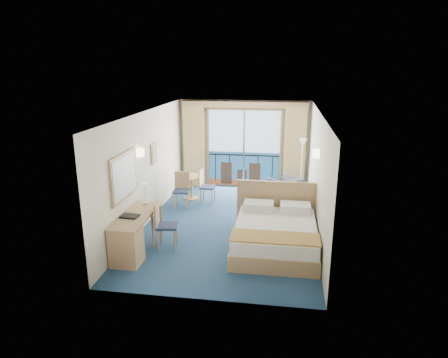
# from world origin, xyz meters

# --- Properties ---
(floor) EXTENTS (6.50, 6.50, 0.00)m
(floor) POSITION_xyz_m (0.00, 0.00, 0.00)
(floor) COLOR navy
(floor) RESTS_ON ground
(room_walls) EXTENTS (4.04, 6.54, 2.72)m
(room_walls) POSITION_xyz_m (0.00, 0.00, 1.78)
(room_walls) COLOR beige
(room_walls) RESTS_ON ground
(balcony_door) EXTENTS (2.36, 0.03, 2.52)m
(balcony_door) POSITION_xyz_m (-0.01, 3.22, 1.14)
(balcony_door) COLOR navy
(balcony_door) RESTS_ON room_walls
(curtain_left) EXTENTS (0.65, 0.22, 2.55)m
(curtain_left) POSITION_xyz_m (-1.55, 3.07, 1.28)
(curtain_left) COLOR tan
(curtain_left) RESTS_ON room_walls
(curtain_right) EXTENTS (0.65, 0.22, 2.55)m
(curtain_right) POSITION_xyz_m (1.55, 3.07, 1.28)
(curtain_right) COLOR tan
(curtain_right) RESTS_ON room_walls
(pelmet) EXTENTS (3.80, 0.25, 0.18)m
(pelmet) POSITION_xyz_m (0.00, 3.10, 2.58)
(pelmet) COLOR #A08157
(pelmet) RESTS_ON room_walls
(mirror) EXTENTS (0.05, 1.25, 0.95)m
(mirror) POSITION_xyz_m (-1.97, -1.50, 1.55)
(mirror) COLOR #A08157
(mirror) RESTS_ON room_walls
(wall_print) EXTENTS (0.04, 0.42, 0.52)m
(wall_print) POSITION_xyz_m (-1.97, 0.45, 1.60)
(wall_print) COLOR #A08157
(wall_print) RESTS_ON room_walls
(sconce_left) EXTENTS (0.18, 0.18, 0.18)m
(sconce_left) POSITION_xyz_m (-1.94, -0.60, 1.85)
(sconce_left) COLOR beige
(sconce_left) RESTS_ON room_walls
(sconce_right) EXTENTS (0.18, 0.18, 0.18)m
(sconce_right) POSITION_xyz_m (1.94, -0.15, 1.85)
(sconce_right) COLOR beige
(sconce_right) RESTS_ON room_walls
(bed) EXTENTS (1.87, 2.22, 1.17)m
(bed) POSITION_xyz_m (1.13, -1.15, 0.33)
(bed) COLOR #A08157
(bed) RESTS_ON ground
(nightstand) EXTENTS (0.44, 0.42, 0.58)m
(nightstand) POSITION_xyz_m (1.76, 0.24, 0.29)
(nightstand) COLOR tan
(nightstand) RESTS_ON ground
(phone) EXTENTS (0.21, 0.17, 0.09)m
(phone) POSITION_xyz_m (1.77, 0.24, 0.62)
(phone) COLOR silver
(phone) RESTS_ON nightstand
(armchair) EXTENTS (1.06, 1.06, 0.69)m
(armchair) POSITION_xyz_m (1.31, 1.97, 0.35)
(armchair) COLOR #4C4F5C
(armchair) RESTS_ON ground
(floor_lamp) EXTENTS (0.24, 0.24, 1.74)m
(floor_lamp) POSITION_xyz_m (1.74, 2.24, 1.32)
(floor_lamp) COLOR silver
(floor_lamp) RESTS_ON ground
(desk) EXTENTS (0.59, 1.71, 0.80)m
(desk) POSITION_xyz_m (-1.70, -2.14, 0.44)
(desk) COLOR #A08157
(desk) RESTS_ON ground
(desk_chair) EXTENTS (0.50, 0.49, 1.00)m
(desk_chair) POSITION_xyz_m (-1.22, -1.44, 0.56)
(desk_chair) COLOR #202B4C
(desk_chair) RESTS_ON ground
(folder) EXTENTS (0.36, 0.28, 0.03)m
(folder) POSITION_xyz_m (-1.78, -1.82, 0.82)
(folder) COLOR black
(folder) RESTS_ON desk
(desk_lamp) EXTENTS (0.12, 0.12, 0.46)m
(desk_lamp) POSITION_xyz_m (-1.71, -1.04, 1.14)
(desk_lamp) COLOR silver
(desk_lamp) RESTS_ON desk
(round_table) EXTENTS (0.75, 0.75, 0.68)m
(round_table) POSITION_xyz_m (-1.36, 1.73, 0.51)
(round_table) COLOR #A08157
(round_table) RESTS_ON ground
(table_chair_a) EXTENTS (0.43, 0.42, 0.92)m
(table_chair_a) POSITION_xyz_m (-0.91, 1.52, 0.52)
(table_chair_a) COLOR #202B4C
(table_chair_a) RESTS_ON ground
(table_chair_b) EXTENTS (0.44, 0.45, 0.96)m
(table_chair_b) POSITION_xyz_m (-1.46, 1.07, 0.54)
(table_chair_b) COLOR #202B4C
(table_chair_b) RESTS_ON ground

